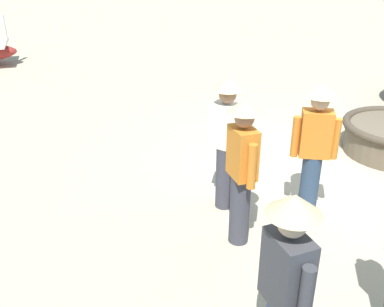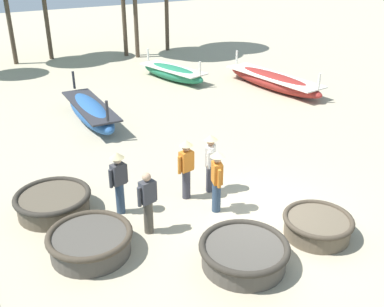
{
  "view_description": "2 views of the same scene",
  "coord_description": "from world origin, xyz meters",
  "px_view_note": "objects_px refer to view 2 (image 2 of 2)",
  "views": [
    {
      "loc": [
        -5.05,
        2.98,
        3.07
      ],
      "look_at": [
        -0.52,
        2.23,
        0.85
      ],
      "focal_mm": 42.0,
      "sensor_mm": 36.0,
      "label": 1
    },
    {
      "loc": [
        -6.04,
        -7.29,
        6.22
      ],
      "look_at": [
        -0.54,
        2.43,
        0.91
      ],
      "focal_mm": 42.0,
      "sensor_mm": 36.0,
      "label": 2
    }
  ],
  "objects_px": {
    "long_boat_ochre_hull": "(91,111)",
    "fisherman_standing_left": "(217,178)",
    "coracle_upturned": "(244,253)",
    "fisherman_with_hat": "(119,179)",
    "coracle_front_left": "(53,202)",
    "long_boat_red_hull": "(173,73)",
    "fisherman_hauling": "(148,201)",
    "fisherman_crouching": "(186,166)",
    "coracle_tilted": "(317,225)",
    "fisherman_by_coracle": "(210,160)",
    "long_boat_blue_hull": "(273,81)",
    "coracle_far_right": "(90,242)"
  },
  "relations": [
    {
      "from": "coracle_front_left",
      "to": "fisherman_standing_left",
      "type": "relative_size",
      "value": 1.14
    },
    {
      "from": "coracle_far_right",
      "to": "fisherman_by_coracle",
      "type": "relative_size",
      "value": 1.12
    },
    {
      "from": "long_boat_red_hull",
      "to": "fisherman_hauling",
      "type": "height_order",
      "value": "fisherman_hauling"
    },
    {
      "from": "coracle_front_left",
      "to": "fisherman_crouching",
      "type": "bearing_deg",
      "value": -16.99
    },
    {
      "from": "long_boat_red_hull",
      "to": "fisherman_standing_left",
      "type": "xyz_separation_m",
      "value": [
        -4.5,
        -11.13,
        0.6
      ]
    },
    {
      "from": "long_boat_ochre_hull",
      "to": "fisherman_crouching",
      "type": "height_order",
      "value": "fisherman_crouching"
    },
    {
      "from": "coracle_upturned",
      "to": "long_boat_ochre_hull",
      "type": "xyz_separation_m",
      "value": [
        -0.18,
        9.64,
        0.12
      ]
    },
    {
      "from": "coracle_front_left",
      "to": "long_boat_red_hull",
      "type": "bearing_deg",
      "value": 48.6
    },
    {
      "from": "fisherman_by_coracle",
      "to": "fisherman_with_hat",
      "type": "bearing_deg",
      "value": 175.6
    },
    {
      "from": "coracle_tilted",
      "to": "fisherman_with_hat",
      "type": "relative_size",
      "value": 0.97
    },
    {
      "from": "fisherman_with_hat",
      "to": "coracle_far_right",
      "type": "bearing_deg",
      "value": -133.75
    },
    {
      "from": "coracle_tilted",
      "to": "long_boat_red_hull",
      "type": "xyz_separation_m",
      "value": [
        3.03,
        13.17,
        0.08
      ]
    },
    {
      "from": "long_boat_red_hull",
      "to": "coracle_front_left",
      "type": "bearing_deg",
      "value": -131.4
    },
    {
      "from": "coracle_upturned",
      "to": "fisherman_with_hat",
      "type": "relative_size",
      "value": 1.15
    },
    {
      "from": "coracle_far_right",
      "to": "fisherman_hauling",
      "type": "bearing_deg",
      "value": 4.07
    },
    {
      "from": "long_boat_red_hull",
      "to": "fisherman_hauling",
      "type": "bearing_deg",
      "value": -119.79
    },
    {
      "from": "coracle_tilted",
      "to": "long_boat_blue_hull",
      "type": "bearing_deg",
      "value": 56.29
    },
    {
      "from": "fisherman_crouching",
      "to": "fisherman_standing_left",
      "type": "height_order",
      "value": "same"
    },
    {
      "from": "coracle_front_left",
      "to": "long_boat_ochre_hull",
      "type": "relative_size",
      "value": 0.42
    },
    {
      "from": "fisherman_crouching",
      "to": "fisherman_with_hat",
      "type": "bearing_deg",
      "value": 174.02
    },
    {
      "from": "long_boat_ochre_hull",
      "to": "fisherman_standing_left",
      "type": "height_order",
      "value": "fisherman_standing_left"
    },
    {
      "from": "coracle_tilted",
      "to": "fisherman_hauling",
      "type": "bearing_deg",
      "value": 148.51
    },
    {
      "from": "long_boat_ochre_hull",
      "to": "fisherman_hauling",
      "type": "relative_size",
      "value": 2.9
    },
    {
      "from": "long_boat_blue_hull",
      "to": "fisherman_hauling",
      "type": "distance_m",
      "value": 12.33
    },
    {
      "from": "long_boat_blue_hull",
      "to": "fisherman_standing_left",
      "type": "xyz_separation_m",
      "value": [
        -7.87,
        -7.55,
        0.59
      ]
    },
    {
      "from": "fisherman_hauling",
      "to": "fisherman_with_hat",
      "type": "bearing_deg",
      "value": 103.05
    },
    {
      "from": "coracle_tilted",
      "to": "long_boat_red_hull",
      "type": "bearing_deg",
      "value": 77.04
    },
    {
      "from": "fisherman_with_hat",
      "to": "fisherman_standing_left",
      "type": "relative_size",
      "value": 1.0
    },
    {
      "from": "long_boat_red_hull",
      "to": "fisherman_standing_left",
      "type": "relative_size",
      "value": 2.53
    },
    {
      "from": "long_boat_ochre_hull",
      "to": "long_boat_red_hull",
      "type": "distance_m",
      "value": 6.39
    },
    {
      "from": "coracle_far_right",
      "to": "long_boat_ochre_hull",
      "type": "distance_m",
      "value": 8.07
    },
    {
      "from": "coracle_tilted",
      "to": "fisherman_by_coracle",
      "type": "distance_m",
      "value": 3.24
    },
    {
      "from": "coracle_tilted",
      "to": "long_boat_blue_hull",
      "type": "height_order",
      "value": "long_boat_blue_hull"
    },
    {
      "from": "coracle_far_right",
      "to": "coracle_upturned",
      "type": "bearing_deg",
      "value": -36.15
    },
    {
      "from": "coracle_front_left",
      "to": "fisherman_standing_left",
      "type": "distance_m",
      "value": 4.14
    },
    {
      "from": "coracle_tilted",
      "to": "coracle_front_left",
      "type": "bearing_deg",
      "value": 141.88
    },
    {
      "from": "coracle_upturned",
      "to": "fisherman_with_hat",
      "type": "xyz_separation_m",
      "value": [
        -1.51,
        3.19,
        0.66
      ]
    },
    {
      "from": "coracle_upturned",
      "to": "fisherman_standing_left",
      "type": "bearing_deg",
      "value": 73.28
    },
    {
      "from": "coracle_far_right",
      "to": "fisherman_hauling",
      "type": "distance_m",
      "value": 1.54
    },
    {
      "from": "long_boat_blue_hull",
      "to": "long_boat_red_hull",
      "type": "height_order",
      "value": "long_boat_blue_hull"
    },
    {
      "from": "long_boat_ochre_hull",
      "to": "fisherman_with_hat",
      "type": "height_order",
      "value": "fisherman_with_hat"
    },
    {
      "from": "coracle_front_left",
      "to": "long_boat_blue_hull",
      "type": "distance_m",
      "value": 12.78
    },
    {
      "from": "fisherman_crouching",
      "to": "fisherman_by_coracle",
      "type": "height_order",
      "value": "same"
    },
    {
      "from": "coracle_upturned",
      "to": "long_boat_red_hull",
      "type": "relative_size",
      "value": 0.45
    },
    {
      "from": "coracle_tilted",
      "to": "fisherman_crouching",
      "type": "distance_m",
      "value": 3.56
    },
    {
      "from": "long_boat_ochre_hull",
      "to": "fisherman_hauling",
      "type": "distance_m",
      "value": 7.66
    },
    {
      "from": "long_boat_blue_hull",
      "to": "fisherman_by_coracle",
      "type": "distance_m",
      "value": 10.01
    },
    {
      "from": "long_boat_red_hull",
      "to": "coracle_tilted",
      "type": "bearing_deg",
      "value": -102.96
    },
    {
      "from": "coracle_front_left",
      "to": "fisherman_crouching",
      "type": "relative_size",
      "value": 1.14
    },
    {
      "from": "long_boat_red_hull",
      "to": "fisherman_crouching",
      "type": "distance_m",
      "value": 11.3
    }
  ]
}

